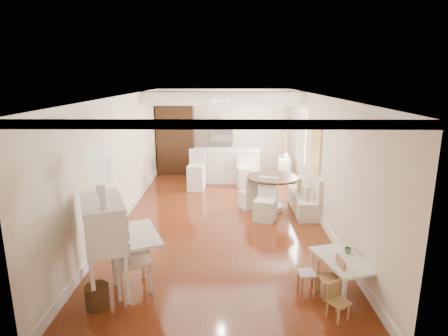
{
  "coord_description": "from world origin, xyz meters",
  "views": [
    {
      "loc": [
        0.15,
        -8.16,
        3.21
      ],
      "look_at": [
        0.06,
        0.3,
        1.13
      ],
      "focal_mm": 30.0,
      "sensor_mm": 36.0,
      "label": 1
    }
  ],
  "objects_px": {
    "bar_stool_left": "(196,170)",
    "bar_stool_right": "(244,172)",
    "kids_chair_c": "(339,302)",
    "breakfast_counter": "(226,166)",
    "wicker_basket": "(97,296)",
    "slip_chair_near": "(265,200)",
    "kids_chair_b": "(308,272)",
    "slip_chair_far": "(249,192)",
    "gustavian_armchair": "(131,259)",
    "kids_chair_a": "(330,278)",
    "dining_table": "(272,193)",
    "fridge": "(233,147)",
    "sideboard": "(284,169)",
    "secretary_bureau": "(105,246)",
    "kids_table": "(342,274)",
    "pantry_cabinet": "(176,140)"
  },
  "relations": [
    {
      "from": "bar_stool_left",
      "to": "bar_stool_right",
      "type": "distance_m",
      "value": 1.43
    },
    {
      "from": "kids_chair_c",
      "to": "breakfast_counter",
      "type": "height_order",
      "value": "breakfast_counter"
    },
    {
      "from": "wicker_basket",
      "to": "slip_chair_near",
      "type": "relative_size",
      "value": 0.34
    },
    {
      "from": "kids_chair_b",
      "to": "wicker_basket",
      "type": "bearing_deg",
      "value": -85.04
    },
    {
      "from": "wicker_basket",
      "to": "bar_stool_left",
      "type": "distance_m",
      "value": 5.78
    },
    {
      "from": "slip_chair_far",
      "to": "bar_stool_right",
      "type": "xyz_separation_m",
      "value": [
        -0.06,
        1.84,
        0.04
      ]
    },
    {
      "from": "gustavian_armchair",
      "to": "kids_chair_a",
      "type": "distance_m",
      "value": 3.0
    },
    {
      "from": "kids_chair_a",
      "to": "dining_table",
      "type": "distance_m",
      "value": 3.81
    },
    {
      "from": "kids_chair_c",
      "to": "bar_stool_left",
      "type": "bearing_deg",
      "value": 80.51
    },
    {
      "from": "slip_chair_near",
      "to": "fridge",
      "type": "xyz_separation_m",
      "value": [
        -0.7,
        4.24,
        0.41
      ]
    },
    {
      "from": "slip_chair_near",
      "to": "fridge",
      "type": "relative_size",
      "value": 0.54
    },
    {
      "from": "bar_stool_left",
      "to": "sideboard",
      "type": "bearing_deg",
      "value": 26.5
    },
    {
      "from": "slip_chair_near",
      "to": "secretary_bureau",
      "type": "bearing_deg",
      "value": -112.56
    },
    {
      "from": "dining_table",
      "to": "bar_stool_right",
      "type": "xyz_separation_m",
      "value": [
        -0.6,
        1.97,
        0.04
      ]
    },
    {
      "from": "kids_chair_a",
      "to": "slip_chair_far",
      "type": "xyz_separation_m",
      "value": [
        -0.98,
        3.91,
        0.1
      ]
    },
    {
      "from": "dining_table",
      "to": "kids_table",
      "type": "bearing_deg",
      "value": -79.17
    },
    {
      "from": "breakfast_counter",
      "to": "bar_stool_right",
      "type": "relative_size",
      "value": 2.22
    },
    {
      "from": "wicker_basket",
      "to": "pantry_cabinet",
      "type": "bearing_deg",
      "value": 89.17
    },
    {
      "from": "secretary_bureau",
      "to": "bar_stool_right",
      "type": "height_order",
      "value": "secretary_bureau"
    },
    {
      "from": "slip_chair_far",
      "to": "breakfast_counter",
      "type": "xyz_separation_m",
      "value": [
        -0.58,
        2.37,
        0.1
      ]
    },
    {
      "from": "dining_table",
      "to": "bar_stool_left",
      "type": "xyz_separation_m",
      "value": [
        -1.99,
        1.63,
        0.16
      ]
    },
    {
      "from": "kids_chair_a",
      "to": "slip_chair_far",
      "type": "height_order",
      "value": "slip_chair_far"
    },
    {
      "from": "kids_chair_b",
      "to": "slip_chair_far",
      "type": "relative_size",
      "value": 0.68
    },
    {
      "from": "gustavian_armchair",
      "to": "fridge",
      "type": "bearing_deg",
      "value": -39.1
    },
    {
      "from": "bar_stool_left",
      "to": "sideboard",
      "type": "distance_m",
      "value": 2.84
    },
    {
      "from": "slip_chair_near",
      "to": "slip_chair_far",
      "type": "bearing_deg",
      "value": 131.69
    },
    {
      "from": "kids_table",
      "to": "pantry_cabinet",
      "type": "distance_m",
      "value": 7.99
    },
    {
      "from": "kids_chair_b",
      "to": "bar_stool_left",
      "type": "xyz_separation_m",
      "value": [
        -2.14,
        5.19,
        0.3
      ]
    },
    {
      "from": "kids_table",
      "to": "kids_chair_a",
      "type": "relative_size",
      "value": 1.59
    },
    {
      "from": "kids_table",
      "to": "kids_chair_a",
      "type": "bearing_deg",
      "value": -135.92
    },
    {
      "from": "wicker_basket",
      "to": "kids_table",
      "type": "distance_m",
      "value": 3.65
    },
    {
      "from": "secretary_bureau",
      "to": "dining_table",
      "type": "xyz_separation_m",
      "value": [
        2.92,
        3.6,
        -0.31
      ]
    },
    {
      "from": "kids_chair_a",
      "to": "kids_chair_c",
      "type": "bearing_deg",
      "value": -7.46
    },
    {
      "from": "dining_table",
      "to": "bar_stool_left",
      "type": "relative_size",
      "value": 1.07
    },
    {
      "from": "fridge",
      "to": "kids_chair_a",
      "type": "bearing_deg",
      "value": -79.44
    },
    {
      "from": "kids_chair_a",
      "to": "pantry_cabinet",
      "type": "distance_m",
      "value": 8.09
    },
    {
      "from": "kids_table",
      "to": "kids_chair_b",
      "type": "relative_size",
      "value": 1.79
    },
    {
      "from": "breakfast_counter",
      "to": "bar_stool_right",
      "type": "distance_m",
      "value": 0.74
    },
    {
      "from": "dining_table",
      "to": "bar_stool_left",
      "type": "bearing_deg",
      "value": 140.66
    },
    {
      "from": "wicker_basket",
      "to": "bar_stool_right",
      "type": "height_order",
      "value": "bar_stool_right"
    },
    {
      "from": "kids_chair_b",
      "to": "slip_chair_near",
      "type": "bearing_deg",
      "value": -176.69
    },
    {
      "from": "secretary_bureau",
      "to": "slip_chair_near",
      "type": "height_order",
      "value": "secretary_bureau"
    },
    {
      "from": "dining_table",
      "to": "wicker_basket",
      "type": "bearing_deg",
      "value": -125.83
    },
    {
      "from": "wicker_basket",
      "to": "slip_chair_near",
      "type": "xyz_separation_m",
      "value": [
        2.71,
        3.36,
        0.32
      ]
    },
    {
      "from": "kids_chair_a",
      "to": "slip_chair_far",
      "type": "distance_m",
      "value": 4.03
    },
    {
      "from": "kids_chair_c",
      "to": "slip_chair_far",
      "type": "relative_size",
      "value": 0.61
    },
    {
      "from": "gustavian_armchair",
      "to": "pantry_cabinet",
      "type": "height_order",
      "value": "pantry_cabinet"
    },
    {
      "from": "slip_chair_far",
      "to": "bar_stool_left",
      "type": "bearing_deg",
      "value": -71.57
    },
    {
      "from": "kids_chair_c",
      "to": "sideboard",
      "type": "distance_m",
      "value": 6.88
    },
    {
      "from": "dining_table",
      "to": "slip_chair_far",
      "type": "xyz_separation_m",
      "value": [
        -0.54,
        0.13,
        -0.01
      ]
    }
  ]
}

